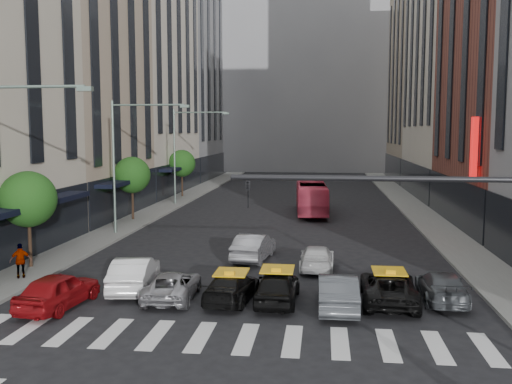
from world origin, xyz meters
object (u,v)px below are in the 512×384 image
(car_white_front, at_px, (134,274))
(taxi_left, at_px, (232,287))
(streetlamp_far, at_px, (184,144))
(car_red, at_px, (58,290))
(bus, at_px, (311,197))
(pedestrian_far, at_px, (21,261))
(streetlamp_mid, at_px, (127,149))
(taxi_center, at_px, (277,286))

(car_white_front, distance_m, taxi_left, 4.74)
(streetlamp_far, distance_m, taxi_left, 32.12)
(car_red, bearing_deg, streetlamp_far, -78.35)
(car_white_front, xyz_separation_m, bus, (7.39, 24.82, 0.68))
(pedestrian_far, bearing_deg, car_white_front, 142.78)
(streetlamp_mid, relative_size, streetlamp_far, 1.00)
(streetlamp_far, relative_size, taxi_left, 2.15)
(streetlamp_mid, bearing_deg, taxi_center, -51.48)
(streetlamp_far, bearing_deg, car_red, -85.28)
(streetlamp_mid, distance_m, taxi_center, 19.00)
(streetlamp_far, height_order, car_white_front, streetlamp_far)
(streetlamp_mid, relative_size, pedestrian_far, 5.40)
(streetlamp_far, xyz_separation_m, pedestrian_far, (-1.04, -28.23, -4.92))
(taxi_left, xyz_separation_m, taxi_center, (1.94, -0.05, 0.10))
(streetlamp_mid, height_order, streetlamp_far, same)
(streetlamp_far, height_order, car_red, streetlamp_far)
(taxi_left, distance_m, taxi_center, 1.94)
(taxi_center, bearing_deg, taxi_left, 0.15)
(streetlamp_far, height_order, bus, streetlamp_far)
(car_white_front, bearing_deg, taxi_center, 162.12)
(car_white_front, height_order, taxi_left, car_white_front)
(streetlamp_far, relative_size, bus, 0.87)
(car_white_front, bearing_deg, streetlamp_far, -88.23)
(pedestrian_far, bearing_deg, taxi_center, 141.93)
(streetlamp_far, xyz_separation_m, car_white_front, (4.84, -29.12, -5.14))
(taxi_center, height_order, bus, bus)
(car_red, distance_m, pedestrian_far, 5.27)
(car_white_front, relative_size, pedestrian_far, 2.77)
(streetlamp_mid, distance_m, car_white_front, 14.90)
(car_white_front, distance_m, taxi_center, 6.64)
(taxi_left, bearing_deg, pedestrian_far, -4.35)
(streetlamp_mid, height_order, bus, streetlamp_mid)
(taxi_left, bearing_deg, bus, -89.62)
(streetlamp_mid, bearing_deg, pedestrian_far, -94.87)
(streetlamp_far, height_order, taxi_left, streetlamp_far)
(taxi_left, distance_m, bus, 26.11)
(car_red, xyz_separation_m, taxi_center, (8.74, 1.69, -0.03))
(taxi_left, xyz_separation_m, bus, (2.79, 25.95, 0.84))
(pedestrian_far, bearing_deg, streetlamp_far, -120.74)
(taxi_center, distance_m, bus, 26.03)
(car_white_front, bearing_deg, taxi_left, 158.62)
(taxi_left, height_order, pedestrian_far, pedestrian_far)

